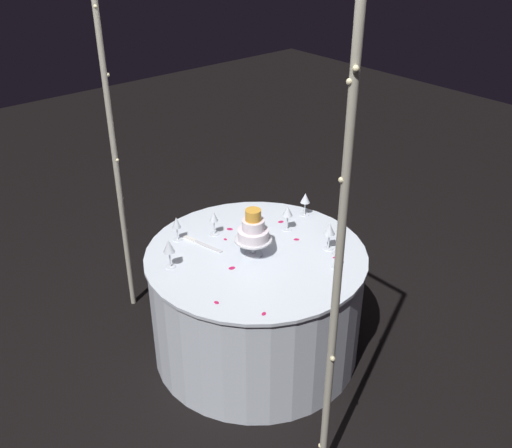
# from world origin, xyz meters

# --- Properties ---
(ground_plane) EXTENTS (12.00, 12.00, 0.00)m
(ground_plane) POSITION_xyz_m (0.00, 0.00, 0.00)
(ground_plane) COLOR black
(decorative_arch) EXTENTS (1.94, 0.06, 2.50)m
(decorative_arch) POSITION_xyz_m (-0.00, 0.36, 1.58)
(decorative_arch) COLOR #B7B29E
(decorative_arch) RESTS_ON ground
(main_table) EXTENTS (1.32, 1.32, 0.73)m
(main_table) POSITION_xyz_m (0.00, 0.00, 0.36)
(main_table) COLOR silver
(main_table) RESTS_ON ground
(tiered_cake) EXTENTS (0.22, 0.22, 0.30)m
(tiered_cake) POSITION_xyz_m (-0.00, 0.02, 0.89)
(tiered_cake) COLOR silver
(tiered_cake) RESTS_ON main_table
(wine_glass_0) EXTENTS (0.06, 0.06, 0.16)m
(wine_glass_0) POSITION_xyz_m (0.43, 0.27, 0.84)
(wine_glass_0) COLOR silver
(wine_glass_0) RESTS_ON main_table
(wine_glass_1) EXTENTS (0.06, 0.06, 0.16)m
(wine_glass_1) POSITION_xyz_m (0.34, 0.05, 0.84)
(wine_glass_1) COLOR silver
(wine_glass_1) RESTS_ON main_table
(wine_glass_2) EXTENTS (0.07, 0.07, 0.18)m
(wine_glass_2) POSITION_xyz_m (-0.24, -0.36, 0.86)
(wine_glass_2) COLOR silver
(wine_glass_2) RESTS_ON main_table
(wine_glass_3) EXTENTS (0.07, 0.07, 0.18)m
(wine_glass_3) POSITION_xyz_m (0.20, 0.47, 0.86)
(wine_glass_3) COLOR silver
(wine_glass_3) RESTS_ON main_table
(wine_glass_4) EXTENTS (0.06, 0.06, 0.16)m
(wine_glass_4) POSITION_xyz_m (0.15, -0.55, 0.85)
(wine_glass_4) COLOR silver
(wine_glass_4) RESTS_ON main_table
(wine_glass_5) EXTENTS (0.06, 0.06, 0.15)m
(wine_glass_5) POSITION_xyz_m (-0.41, -0.25, 0.83)
(wine_glass_5) COLOR silver
(wine_glass_5) RESTS_ON main_table
(wine_glass_6) EXTENTS (0.06, 0.06, 0.17)m
(wine_glass_6) POSITION_xyz_m (0.08, -0.33, 0.85)
(wine_glass_6) COLOR silver
(wine_glass_6) RESTS_ON main_table
(cake_knife) EXTENTS (0.29, 0.09, 0.01)m
(cake_knife) POSITION_xyz_m (0.30, 0.19, 0.73)
(cake_knife) COLOR silver
(cake_knife) RESTS_ON main_table
(rose_petal_0) EXTENTS (0.03, 0.03, 0.00)m
(rose_petal_0) POSITION_xyz_m (-0.34, -0.32, 0.73)
(rose_petal_0) COLOR #C61951
(rose_petal_0) RESTS_ON main_table
(rose_petal_1) EXTENTS (0.04, 0.04, 0.00)m
(rose_petal_1) POSITION_xyz_m (-0.05, -0.29, 0.73)
(rose_petal_1) COLOR #C61951
(rose_petal_1) RESTS_ON main_table
(rose_petal_2) EXTENTS (0.03, 0.04, 0.00)m
(rose_petal_2) POSITION_xyz_m (-0.46, 0.34, 0.73)
(rose_petal_2) COLOR #C61951
(rose_petal_2) RESTS_ON main_table
(rose_petal_3) EXTENTS (0.04, 0.04, 0.00)m
(rose_petal_3) POSITION_xyz_m (0.09, -0.07, 0.73)
(rose_petal_3) COLOR #C61951
(rose_petal_3) RESTS_ON main_table
(rose_petal_4) EXTENTS (0.05, 0.05, 0.00)m
(rose_petal_4) POSITION_xyz_m (0.32, -0.05, 0.73)
(rose_petal_4) COLOR #C61951
(rose_petal_4) RESTS_ON main_table
(rose_petal_5) EXTENTS (0.03, 0.03, 0.00)m
(rose_petal_5) POSITION_xyz_m (0.18, -0.17, 0.73)
(rose_petal_5) COLOR #C61951
(rose_petal_5) RESTS_ON main_table
(rose_petal_6) EXTENTS (0.04, 0.05, 0.00)m
(rose_petal_6) POSITION_xyz_m (-0.03, 0.21, 0.73)
(rose_petal_6) COLOR #C61951
(rose_petal_6) RESTS_ON main_table
(rose_petal_7) EXTENTS (0.03, 0.04, 0.00)m
(rose_petal_7) POSITION_xyz_m (0.18, -0.36, 0.73)
(rose_petal_7) COLOR #C61951
(rose_petal_7) RESTS_ON main_table
(rose_petal_8) EXTENTS (0.03, 0.02, 0.00)m
(rose_petal_8) POSITION_xyz_m (0.24, 0.04, 0.73)
(rose_petal_8) COLOR #C61951
(rose_petal_8) RESTS_ON main_table
(rose_petal_9) EXTENTS (0.03, 0.02, 0.00)m
(rose_petal_9) POSITION_xyz_m (-0.23, 0.47, 0.73)
(rose_petal_9) COLOR #C61951
(rose_petal_9) RESTS_ON main_table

